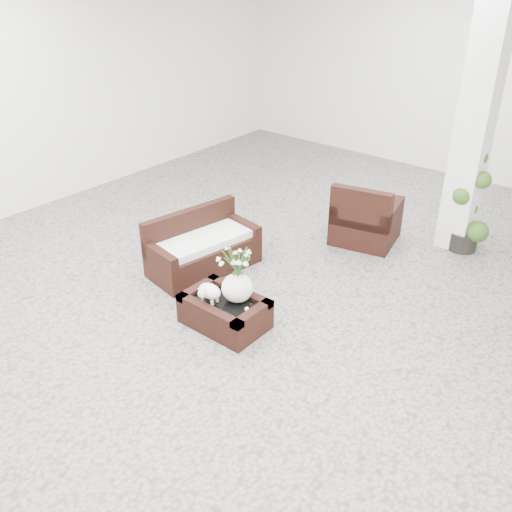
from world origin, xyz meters
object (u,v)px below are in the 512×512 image
Objects in this scene: coffee_table at (225,313)px; topiary at (471,196)px; loveseat at (203,243)px; armchair at (367,211)px.

topiary is at bearing 68.85° from coffee_table.
coffee_table is 0.64× the size of loveseat.
coffee_table is at bearing 74.77° from armchair.
coffee_table is 1.30m from loveseat.
coffee_table is at bearing -115.73° from loveseat.
loveseat is 0.88× the size of topiary.
coffee_table is 1.01× the size of armchair.
loveseat is at bearing -131.55° from topiary.
topiary is (2.36, 2.66, 0.42)m from loveseat.
armchair is 0.64× the size of loveseat.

